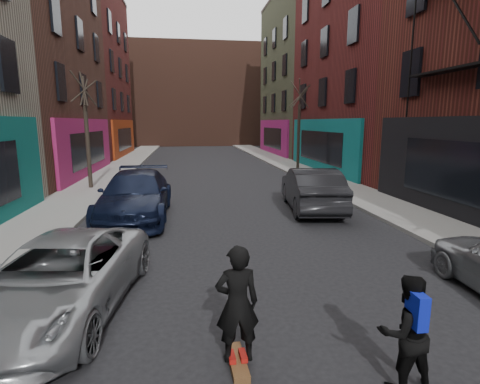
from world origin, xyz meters
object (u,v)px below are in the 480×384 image
object	(u,v)px
tree_right_far	(299,119)
tree_left_far	(86,120)
parked_right_end	(311,189)
skateboard	(237,362)
pedestrian	(406,332)
parked_left_far	(60,277)
parked_left_end	(136,195)
skateboarder	(237,304)

from	to	relation	value
tree_right_far	tree_left_far	bearing A→B (deg)	-154.18
tree_right_far	parked_right_end	size ratio (longest dim) A/B	1.39
tree_left_far	skateboard	xyz separation A→B (m)	(5.33, -14.51, -3.33)
tree_left_far	pedestrian	size ratio (longest dim) A/B	4.33
parked_left_far	parked_left_end	distance (m)	6.62
tree_left_far	tree_right_far	size ratio (longest dim) A/B	0.96
tree_left_far	parked_right_end	bearing A→B (deg)	-30.97
tree_left_far	tree_right_far	xyz separation A→B (m)	(12.40, 6.00, 0.15)
tree_left_far	skateboard	world-z (taller)	tree_left_far
tree_right_far	pedestrian	world-z (taller)	tree_right_far
tree_left_far	pedestrian	xyz separation A→B (m)	(7.34, -15.23, -2.62)
parked_left_end	skateboarder	xyz separation A→B (m)	(2.39, -8.51, 0.11)
tree_left_far	parked_right_end	xyz separation A→B (m)	(9.40, -5.64, -2.57)
tree_right_far	parked_left_end	distance (m)	15.52
tree_right_far	pedestrian	distance (m)	22.00
skateboarder	parked_left_far	bearing A→B (deg)	-35.47
parked_left_far	skateboard	size ratio (longest dim) A/B	5.91
parked_left_far	skateboarder	distance (m)	3.44
parked_left_far	parked_right_end	distance (m)	9.82
tree_left_far	skateboarder	xyz separation A→B (m)	(5.33, -14.51, -2.46)
skateboard	skateboarder	size ratio (longest dim) A/B	0.49
tree_left_far	skateboarder	size ratio (longest dim) A/B	3.97
parked_right_end	skateboard	xyz separation A→B (m)	(-4.07, -8.87, -0.76)
parked_left_end	pedestrian	xyz separation A→B (m)	(4.40, -9.23, -0.04)
parked_right_end	pedestrian	xyz separation A→B (m)	(-2.06, -9.59, -0.05)
parked_left_end	pedestrian	size ratio (longest dim) A/B	3.70
parked_left_far	tree_right_far	bearing A→B (deg)	69.70
tree_left_far	parked_left_end	size ratio (longest dim) A/B	1.17
parked_left_far	parked_right_end	world-z (taller)	parked_right_end
tree_right_far	skateboarder	xyz separation A→B (m)	(-7.07, -20.51, -2.61)
tree_left_far	tree_right_far	bearing A→B (deg)	25.82
parked_left_far	parked_right_end	bearing A→B (deg)	52.93
parked_right_end	skateboard	bearing A→B (deg)	72.80
parked_right_end	skateboarder	size ratio (longest dim) A/B	2.99
skateboard	pedestrian	xyz separation A→B (m)	(2.01, -0.72, 0.71)
skateboard	pedestrian	world-z (taller)	pedestrian
parked_left_end	pedestrian	world-z (taller)	parked_left_end
parked_left_far	skateboard	world-z (taller)	parked_left_far
parked_left_end	parked_right_end	bearing A→B (deg)	3.79
skateboard	skateboarder	bearing A→B (deg)	0.00
tree_right_far	skateboard	xyz separation A→B (m)	(-7.07, -20.51, -3.48)
skateboard	skateboarder	xyz separation A→B (m)	(0.00, 0.00, 0.87)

